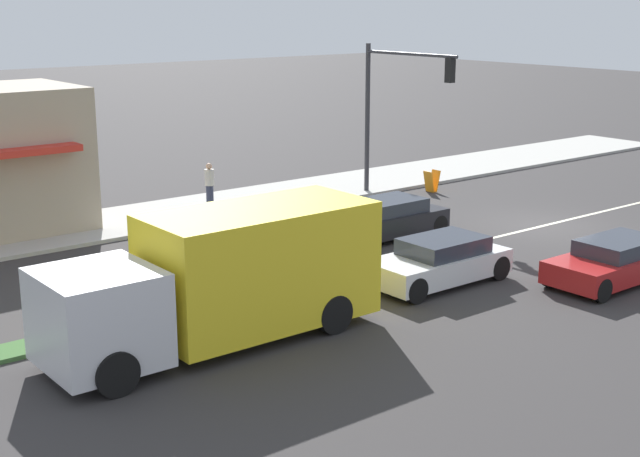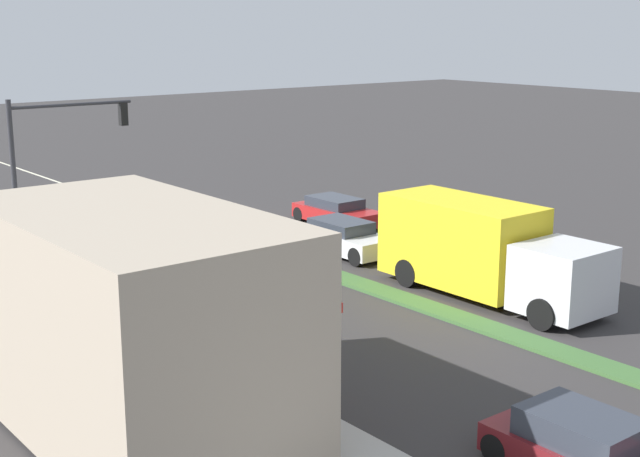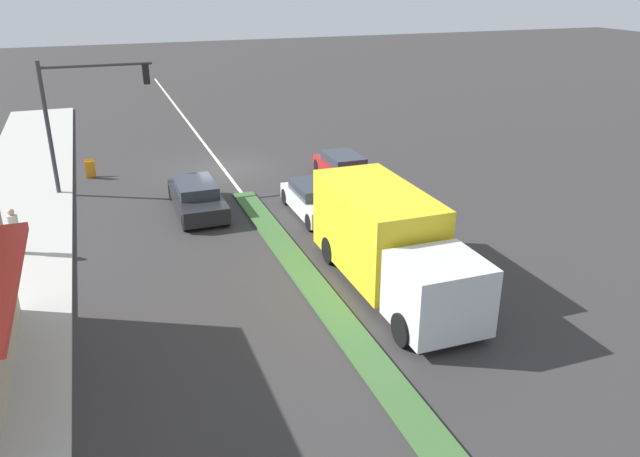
# 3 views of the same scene
# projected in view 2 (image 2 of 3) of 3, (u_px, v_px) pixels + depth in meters

# --- Properties ---
(ground_plane) EXTENTS (160.00, 160.00, 0.00)m
(ground_plane) POSITION_uv_depth(u_px,v_px,m) (544.00, 348.00, 23.08)
(ground_plane) COLOR #333030
(sidewalk_right) EXTENTS (4.00, 73.00, 0.12)m
(sidewalk_right) POSITION_uv_depth(u_px,v_px,m) (274.00, 456.00, 17.22)
(sidewalk_right) COLOR #B2AFA8
(sidewalk_right) RESTS_ON ground
(lane_marking_center) EXTENTS (0.16, 60.00, 0.01)m
(lane_marking_center) POSITION_uv_depth(u_px,v_px,m) (189.00, 227.00, 36.79)
(lane_marking_center) COLOR beige
(lane_marking_center) RESTS_ON ground
(building_corner_store) EXTENTS (4.98, 7.86, 4.52)m
(building_corner_store) POSITION_uv_depth(u_px,v_px,m) (134.00, 322.00, 17.84)
(building_corner_store) COLOR tan
(building_corner_store) RESTS_ON sidewalk_right
(traffic_signal_main) EXTENTS (4.59, 0.34, 5.60)m
(traffic_signal_main) POSITION_uv_depth(u_px,v_px,m) (52.00, 150.00, 31.23)
(traffic_signal_main) COLOR #333338
(traffic_signal_main) RESTS_ON sidewalk_right
(pedestrian) EXTENTS (0.34, 0.34, 1.61)m
(pedestrian) POSITION_uv_depth(u_px,v_px,m) (60.00, 283.00, 25.48)
(pedestrian) COLOR #282D42
(pedestrian) RESTS_ON sidewalk_right
(warning_aframe_sign) EXTENTS (0.45, 0.53, 0.84)m
(warning_aframe_sign) POSITION_uv_depth(u_px,v_px,m) (35.00, 235.00, 33.64)
(warning_aframe_sign) COLOR orange
(warning_aframe_sign) RESTS_ON ground
(delivery_truck) EXTENTS (2.44, 7.50, 2.87)m
(delivery_truck) POSITION_uv_depth(u_px,v_px,m) (483.00, 250.00, 27.22)
(delivery_truck) COLOR silver
(delivery_truck) RESTS_ON ground
(van_white) EXTENTS (1.77, 3.96, 1.23)m
(van_white) POSITION_uv_depth(u_px,v_px,m) (344.00, 238.00, 32.43)
(van_white) COLOR silver
(van_white) RESTS_ON ground
(sedan_dark) EXTENTS (1.79, 4.49, 1.22)m
(sedan_dark) POSITION_uv_depth(u_px,v_px,m) (213.00, 246.00, 31.23)
(sedan_dark) COLOR black
(sedan_dark) RESTS_ON ground
(hatchback_red) EXTENTS (1.75, 4.07, 1.16)m
(hatchback_red) POSITION_uv_depth(u_px,v_px,m) (337.00, 212.00, 37.01)
(hatchback_red) COLOR #AD1E1E
(hatchback_red) RESTS_ON ground
(sedan_maroon) EXTENTS (1.73, 3.86, 1.28)m
(sedan_maroon) POSITION_uv_depth(u_px,v_px,m) (586.00, 451.00, 16.29)
(sedan_maroon) COLOR maroon
(sedan_maroon) RESTS_ON ground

